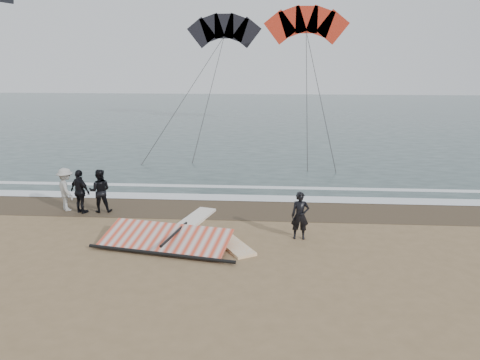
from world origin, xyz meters
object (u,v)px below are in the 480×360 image
at_px(board_white, 231,243).
at_px(board_cream, 194,219).
at_px(man_main, 300,216).
at_px(sail_rig, 164,239).

height_order(board_white, board_cream, board_cream).
bearing_deg(man_main, board_cream, 159.16).
relative_size(board_white, sail_rig, 0.50).
relative_size(man_main, board_white, 0.69).
xyz_separation_m(board_white, sail_rig, (-2.14, -0.21, 0.15)).
bearing_deg(board_white, man_main, -14.20).
distance_m(board_white, sail_rig, 2.16).
bearing_deg(sail_rig, board_white, 5.56).
height_order(board_white, sail_rig, sail_rig).
height_order(man_main, sail_rig, man_main).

